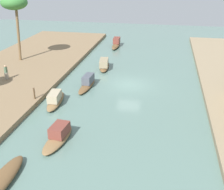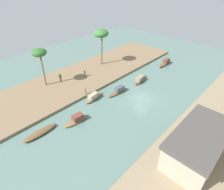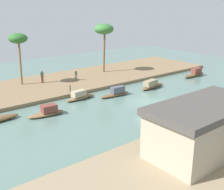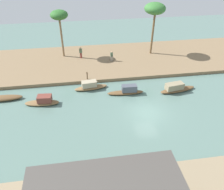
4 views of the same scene
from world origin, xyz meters
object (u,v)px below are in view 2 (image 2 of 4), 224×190
(sampan_downstream_large, at_px, (40,133))
(person_on_near_bank, at_px, (85,74))
(sampan_with_red_awning, at_px, (140,79))
(palm_tree_left_far, at_px, (39,54))
(mooring_post, at_px, (85,91))
(sampan_midstream, at_px, (165,63))
(riverside_building, at_px, (198,145))
(person_by_mooring, at_px, (60,78))
(palm_tree_left_near, at_px, (101,34))
(sampan_upstream_small, at_px, (76,119))
(sampan_foreground, at_px, (118,91))
(sampan_with_tall_canopy, at_px, (94,97))

(sampan_downstream_large, bearing_deg, person_on_near_bank, -151.35)
(sampan_with_red_awning, height_order, palm_tree_left_far, palm_tree_left_far)
(sampan_with_red_awning, bearing_deg, mooring_post, -29.04)
(sampan_midstream, bearing_deg, riverside_building, 35.17)
(palm_tree_left_far, bearing_deg, sampan_with_red_awning, 140.05)
(sampan_with_red_awning, relative_size, mooring_post, 4.60)
(sampan_midstream, relative_size, riverside_building, 0.55)
(person_by_mooring, bearing_deg, riverside_building, -73.44)
(sampan_downstream_large, bearing_deg, riverside_building, 121.81)
(palm_tree_left_far, bearing_deg, palm_tree_left_near, 176.11)
(person_on_near_bank, xyz_separation_m, person_by_mooring, (4.59, -1.81, 0.22))
(person_on_near_bank, height_order, palm_tree_left_far, palm_tree_left_far)
(person_on_near_bank, height_order, mooring_post, person_on_near_bank)
(riverside_building, bearing_deg, person_by_mooring, -89.00)
(sampan_with_red_awning, bearing_deg, sampan_upstream_small, -7.69)
(sampan_foreground, bearing_deg, palm_tree_left_far, -52.91)
(sampan_with_tall_canopy, bearing_deg, sampan_foreground, 151.41)
(sampan_with_red_awning, xyz_separation_m, mooring_post, (10.93, -4.04, 0.50))
(sampan_midstream, height_order, palm_tree_left_far, palm_tree_left_far)
(sampan_downstream_large, bearing_deg, person_by_mooring, -135.51)
(palm_tree_left_near, bearing_deg, mooring_post, 32.45)
(riverside_building, bearing_deg, sampan_downstream_large, -58.56)
(palm_tree_left_near, relative_size, palm_tree_left_far, 1.11)
(sampan_midstream, xyz_separation_m, riverside_building, (21.67, 16.16, 1.95))
(mooring_post, xyz_separation_m, palm_tree_left_far, (3.22, -7.82, 5.80))
(riverside_building, bearing_deg, person_on_near_bank, -99.42)
(mooring_post, bearing_deg, sampan_foreground, 142.08)
(sampan_foreground, distance_m, sampan_midstream, 16.98)
(person_by_mooring, xyz_separation_m, mooring_post, (-0.53, 6.90, -0.30))
(sampan_downstream_large, distance_m, sampan_with_tall_canopy, 10.75)
(sampan_midstream, height_order, riverside_building, riverside_building)
(sampan_downstream_large, xyz_separation_m, palm_tree_left_near, (-21.25, -9.63, 7.16))
(palm_tree_left_near, xyz_separation_m, palm_tree_left_far, (14.02, -0.95, -0.66))
(sampan_downstream_large, xyz_separation_m, sampan_with_tall_canopy, (-10.71, -0.91, 0.16))
(sampan_upstream_small, height_order, person_by_mooring, person_by_mooring)
(sampan_midstream, xyz_separation_m, person_on_near_bank, (17.61, -8.69, 0.57))
(sampan_foreground, relative_size, sampan_with_red_awning, 0.94)
(mooring_post, bearing_deg, sampan_with_tall_canopy, 97.87)
(sampan_with_tall_canopy, relative_size, mooring_post, 4.13)
(person_on_near_bank, bearing_deg, palm_tree_left_far, 156.56)
(sampan_downstream_large, xyz_separation_m, riverside_building, (-10.45, 17.00, 2.16))
(riverside_building, bearing_deg, sampan_midstream, -143.42)
(sampan_with_tall_canopy, distance_m, mooring_post, 1.95)
(mooring_post, bearing_deg, person_by_mooring, -85.60)
(sampan_with_tall_canopy, xyz_separation_m, person_by_mooring, (0.79, -8.75, 0.84))
(sampan_downstream_large, bearing_deg, palm_tree_left_far, -124.07)
(sampan_upstream_small, distance_m, sampan_with_tall_canopy, 6.23)
(sampan_downstream_large, relative_size, mooring_post, 4.65)
(sampan_downstream_large, xyz_separation_m, sampan_midstream, (-32.12, 0.85, 0.21))
(sampan_with_tall_canopy, bearing_deg, sampan_midstream, 168.77)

